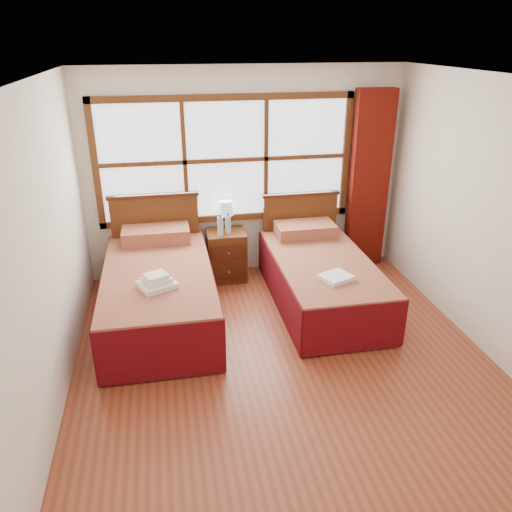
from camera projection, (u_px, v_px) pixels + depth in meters
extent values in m
plane|color=brown|center=(286.00, 366.00, 4.77)|extent=(4.50, 4.50, 0.00)
plane|color=white|center=(295.00, 80.00, 3.71)|extent=(4.50, 4.50, 0.00)
plane|color=silver|center=(246.00, 174.00, 6.26)|extent=(4.00, 0.00, 4.00)
plane|color=silver|center=(42.00, 259.00, 3.90)|extent=(0.00, 4.50, 4.50)
plane|color=silver|center=(501.00, 225.00, 4.59)|extent=(0.00, 4.50, 4.50)
cube|color=white|center=(226.00, 160.00, 6.11)|extent=(3.00, 0.02, 1.40)
cube|color=#512A11|center=(227.00, 217.00, 6.39)|extent=(3.16, 0.06, 0.08)
cube|color=#512A11|center=(224.00, 97.00, 5.79)|extent=(3.16, 0.06, 0.08)
cube|color=#512A11|center=(95.00, 166.00, 5.83)|extent=(0.08, 0.06, 1.56)
cube|color=#512A11|center=(346.00, 155.00, 6.36)|extent=(0.08, 0.06, 1.56)
cube|color=#512A11|center=(185.00, 162.00, 6.01)|extent=(0.05, 0.05, 1.40)
cube|color=#512A11|center=(266.00, 159.00, 6.18)|extent=(0.05, 0.05, 1.40)
cube|color=#512A11|center=(226.00, 160.00, 6.09)|extent=(3.00, 0.05, 0.05)
cube|color=#601109|center=(369.00, 181.00, 6.46)|extent=(0.50, 0.16, 2.30)
cube|color=#3E1B0C|center=(160.00, 305.00, 5.52)|extent=(1.02, 2.04, 0.33)
cube|color=maroon|center=(158.00, 281.00, 5.39)|extent=(1.14, 2.26, 0.28)
cube|color=#620A10|center=(106.00, 299.00, 5.37)|extent=(0.03, 2.26, 0.56)
cube|color=#620A10|center=(211.00, 290.00, 5.56)|extent=(0.03, 2.26, 0.56)
cube|color=#620A10|center=(161.00, 353.00, 4.46)|extent=(1.14, 0.03, 0.56)
cube|color=maroon|center=(156.00, 234.00, 6.04)|extent=(0.80, 0.47, 0.18)
cube|color=#512A11|center=(157.00, 239.00, 6.27)|extent=(1.06, 0.06, 1.11)
cube|color=#3E1B0C|center=(153.00, 196.00, 6.04)|extent=(1.11, 0.08, 0.04)
cube|color=#3E1B0C|center=(321.00, 291.00, 5.84)|extent=(0.94, 1.88, 0.31)
cube|color=maroon|center=(322.00, 270.00, 5.73)|extent=(1.05, 2.08, 0.26)
cube|color=#620A10|center=(278.00, 286.00, 5.70)|extent=(0.03, 2.08, 0.52)
cube|color=#620A10|center=(364.00, 278.00, 5.88)|extent=(0.03, 2.08, 0.52)
cube|color=#620A10|center=(354.00, 329.00, 4.86)|extent=(1.05, 0.03, 0.52)
cube|color=maroon|center=(305.00, 230.00, 6.32)|extent=(0.74, 0.43, 0.16)
cube|color=#512A11|center=(299.00, 232.00, 6.60)|extent=(0.98, 0.06, 1.02)
cube|color=#3E1B0C|center=(301.00, 194.00, 6.39)|extent=(1.02, 0.08, 0.04)
cube|color=#512A11|center=(226.00, 255.00, 6.38)|extent=(0.48, 0.43, 0.64)
cube|color=#3E1B0C|center=(229.00, 272.00, 6.23)|extent=(0.42, 0.02, 0.19)
cube|color=#3E1B0C|center=(228.00, 253.00, 6.13)|extent=(0.42, 0.02, 0.19)
sphere|color=olive|center=(229.00, 272.00, 6.22)|extent=(0.03, 0.03, 0.03)
sphere|color=olive|center=(229.00, 254.00, 6.11)|extent=(0.03, 0.03, 0.03)
cube|color=white|center=(157.00, 285.00, 4.95)|extent=(0.43, 0.41, 0.05)
cube|color=white|center=(157.00, 280.00, 4.93)|extent=(0.32, 0.31, 0.05)
cube|color=white|center=(156.00, 276.00, 4.91)|extent=(0.27, 0.25, 0.04)
cube|color=white|center=(336.00, 277.00, 5.21)|extent=(0.38, 0.36, 0.05)
cylinder|color=#CA8C40|center=(226.00, 228.00, 6.36)|extent=(0.12, 0.12, 0.02)
cylinder|color=#CA8C40|center=(226.00, 221.00, 6.32)|extent=(0.03, 0.03, 0.16)
cylinder|color=white|center=(226.00, 208.00, 6.25)|extent=(0.19, 0.19, 0.19)
cylinder|color=#A2C1D0|center=(220.00, 226.00, 6.08)|extent=(0.07, 0.07, 0.24)
cylinder|color=#1846B6|center=(220.00, 216.00, 6.03)|extent=(0.04, 0.04, 0.03)
cylinder|color=#A2C1D0|center=(228.00, 224.00, 6.17)|extent=(0.07, 0.07, 0.23)
cylinder|color=#1846B6|center=(228.00, 214.00, 6.12)|extent=(0.03, 0.03, 0.03)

